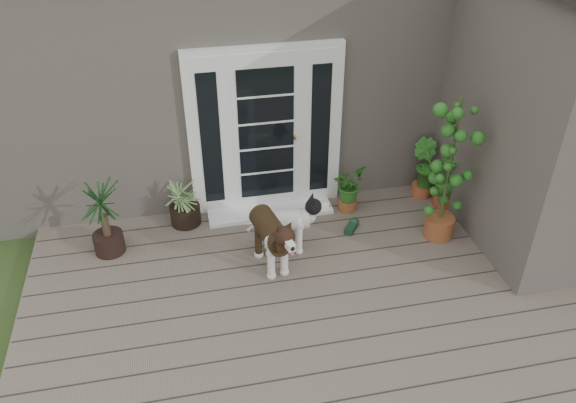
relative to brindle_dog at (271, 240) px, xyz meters
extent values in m
cube|color=#6B5B4C|center=(0.38, -0.95, -0.43)|extent=(6.20, 4.60, 0.12)
cube|color=#665E54|center=(0.38, 3.30, 1.06)|extent=(7.40, 4.00, 3.10)
cube|color=#665E54|center=(3.28, 0.15, 1.06)|extent=(1.60, 2.40, 3.10)
cube|color=white|center=(0.18, 1.25, 0.71)|extent=(1.90, 0.14, 2.15)
cube|color=white|center=(0.18, 1.05, -0.34)|extent=(1.60, 0.40, 0.05)
imported|color=#1D641C|center=(1.18, 0.92, -0.10)|extent=(0.59, 0.59, 0.53)
imported|color=#195A1C|center=(2.27, 1.05, -0.07)|extent=(0.55, 0.55, 0.59)
imported|color=#1C601B|center=(2.47, 0.78, -0.05)|extent=(0.48, 0.48, 0.63)
camera|label=1|loc=(-0.87, -5.01, 3.89)|focal=35.86mm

